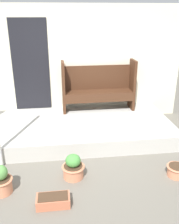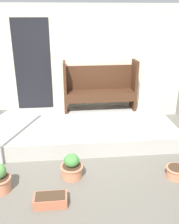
{
  "view_description": "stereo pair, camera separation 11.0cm",
  "coord_description": "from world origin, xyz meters",
  "px_view_note": "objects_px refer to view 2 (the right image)",
  "views": [
    {
      "loc": [
        -0.22,
        -3.78,
        2.41
      ],
      "look_at": [
        0.3,
        0.32,
        0.76
      ],
      "focal_mm": 40.0,
      "sensor_mm": 36.0,
      "label": 1
    },
    {
      "loc": [
        -0.11,
        -3.79,
        2.41
      ],
      "look_at": [
        0.3,
        0.32,
        0.76
      ],
      "focal_mm": 40.0,
      "sensor_mm": 36.0,
      "label": 2
    }
  ],
  "objects_px": {
    "flower_pot_middle": "(72,167)",
    "planter_box_rect": "(50,200)",
    "flower_pot_left": "(0,180)",
    "bench": "(100,86)",
    "flower_pot_right": "(176,172)"
  },
  "relations": [
    {
      "from": "bench",
      "to": "flower_pot_middle",
      "type": "height_order",
      "value": "bench"
    },
    {
      "from": "flower_pot_left",
      "to": "planter_box_rect",
      "type": "xyz_separation_m",
      "value": [
        0.72,
        -0.35,
        -0.12
      ]
    },
    {
      "from": "flower_pot_left",
      "to": "flower_pot_middle",
      "type": "distance_m",
      "value": 1.06
    },
    {
      "from": "flower_pot_left",
      "to": "flower_pot_middle",
      "type": "xyz_separation_m",
      "value": [
        1.03,
        0.23,
        -0.02
      ]
    },
    {
      "from": "bench",
      "to": "flower_pot_left",
      "type": "relative_size",
      "value": 3.64
    },
    {
      "from": "flower_pot_left",
      "to": "planter_box_rect",
      "type": "bearing_deg",
      "value": -25.95
    },
    {
      "from": "bench",
      "to": "flower_pot_left",
      "type": "height_order",
      "value": "bench"
    },
    {
      "from": "bench",
      "to": "flower_pot_middle",
      "type": "relative_size",
      "value": 4.1
    },
    {
      "from": "flower_pot_right",
      "to": "planter_box_rect",
      "type": "bearing_deg",
      "value": -167.89
    },
    {
      "from": "flower_pot_middle",
      "to": "planter_box_rect",
      "type": "relative_size",
      "value": 0.89
    },
    {
      "from": "bench",
      "to": "planter_box_rect",
      "type": "height_order",
      "value": "bench"
    },
    {
      "from": "flower_pot_right",
      "to": "bench",
      "type": "bearing_deg",
      "value": 111.6
    },
    {
      "from": "flower_pot_right",
      "to": "flower_pot_left",
      "type": "bearing_deg",
      "value": -178.68
    },
    {
      "from": "planter_box_rect",
      "to": "flower_pot_middle",
      "type": "bearing_deg",
      "value": 62.23
    },
    {
      "from": "bench",
      "to": "planter_box_rect",
      "type": "bearing_deg",
      "value": -111.47
    }
  ]
}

